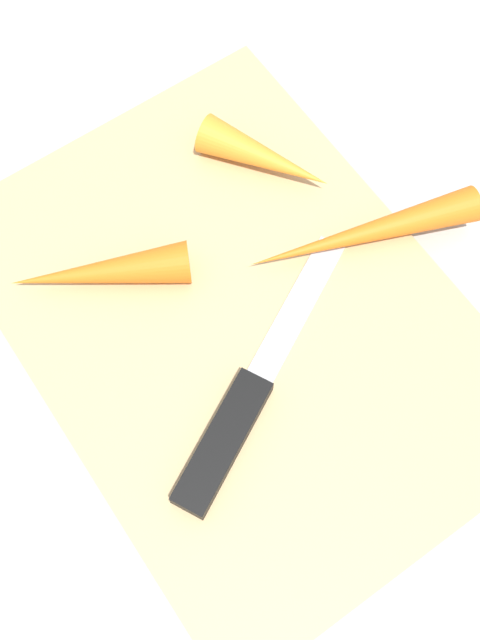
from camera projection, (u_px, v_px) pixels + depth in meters
ground_plane at (240, 327)px, 0.52m from camera, size 1.40×1.40×0.00m
cutting_board at (240, 323)px, 0.51m from camera, size 0.36×0.26×0.01m
knife at (233, 423)px, 0.48m from camera, size 0.11×0.19×0.01m
carrot_shortest at (265, 158)px, 0.54m from camera, size 0.10×0.07×0.03m
carrot_medium at (100, 272)px, 0.50m from camera, size 0.08×0.11×0.03m
carrot_longest at (365, 235)px, 0.52m from camera, size 0.07×0.16×0.02m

